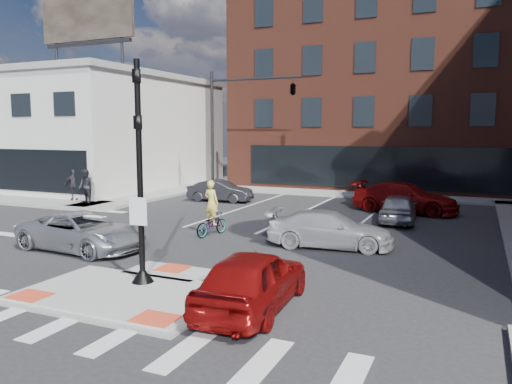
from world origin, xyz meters
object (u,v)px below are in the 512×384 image
at_px(red_sedan, 253,279).
at_px(bg_car_red, 405,198).
at_px(pedestrian_a, 86,186).
at_px(pedestrian_b, 74,184).
at_px(silver_suv, 82,232).
at_px(white_pickup, 330,229).
at_px(cyclist, 212,217).
at_px(bg_car_dark, 220,191).
at_px(bg_car_silver, 398,208).

bearing_deg(red_sedan, bg_car_red, -98.41).
relative_size(pedestrian_a, pedestrian_b, 1.05).
relative_size(red_sedan, pedestrian_a, 2.24).
distance_m(silver_suv, white_pickup, 8.91).
height_order(red_sedan, cyclist, cyclist).
bearing_deg(cyclist, bg_car_red, -113.82).
bearing_deg(bg_car_dark, bg_car_silver, -108.34).
height_order(white_pickup, cyclist, cyclist).
bearing_deg(bg_car_silver, red_sedan, 78.70).
bearing_deg(red_sedan, bg_car_silver, -100.02).
relative_size(white_pickup, pedestrian_b, 2.48).
bearing_deg(cyclist, bg_car_silver, -125.83).
height_order(silver_suv, red_sedan, red_sedan).
bearing_deg(pedestrian_a, red_sedan, -19.50).
height_order(bg_car_silver, pedestrian_a, pedestrian_a).
xyz_separation_m(silver_suv, cyclist, (3.00, 4.06, 0.09)).
height_order(silver_suv, bg_car_dark, silver_suv).
xyz_separation_m(red_sedan, pedestrian_a, (-15.50, 11.29, 0.38)).
relative_size(bg_car_silver, pedestrian_a, 2.06).
bearing_deg(bg_car_dark, white_pickup, -137.79).
distance_m(red_sedan, bg_car_dark, 18.37).
relative_size(silver_suv, bg_car_red, 0.90).
height_order(bg_car_dark, pedestrian_a, pedestrian_a).
xyz_separation_m(red_sedan, pedestrian_b, (-17.07, 12.00, 0.33)).
height_order(silver_suv, pedestrian_a, pedestrian_a).
xyz_separation_m(silver_suv, red_sedan, (8.00, -2.94, 0.06)).
relative_size(silver_suv, white_pickup, 1.06).
xyz_separation_m(bg_car_dark, pedestrian_b, (-7.76, -3.84, 0.43)).
bearing_deg(red_sedan, pedestrian_a, -39.56).
height_order(red_sedan, pedestrian_b, pedestrian_b).
distance_m(bg_car_silver, pedestrian_b, 18.61).
xyz_separation_m(cyclist, pedestrian_b, (-12.07, 5.00, 0.31)).
height_order(white_pickup, bg_car_dark, white_pickup).
bearing_deg(bg_car_dark, pedestrian_b, 112.27).
distance_m(white_pickup, cyclist, 4.93).
height_order(white_pickup, bg_car_red, bg_car_red).
height_order(bg_car_dark, cyclist, cyclist).
xyz_separation_m(silver_suv, pedestrian_b, (-9.07, 9.06, 0.40)).
xyz_separation_m(silver_suv, bg_car_dark, (-1.31, 12.90, -0.03)).
height_order(bg_car_red, pedestrian_b, pedestrian_b).
bearing_deg(red_sedan, bg_car_dark, -63.04).
relative_size(cyclist, pedestrian_b, 1.23).
xyz_separation_m(silver_suv, white_pickup, (7.93, 4.06, -0.01)).
xyz_separation_m(white_pickup, pedestrian_a, (-15.43, 4.29, 0.45)).
bearing_deg(bg_car_silver, bg_car_dark, -19.04).
bearing_deg(cyclist, pedestrian_b, -11.45).
relative_size(bg_car_dark, cyclist, 1.72).
height_order(bg_car_silver, cyclist, cyclist).
relative_size(bg_car_silver, bg_car_red, 0.74).
relative_size(silver_suv, cyclist, 2.15).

